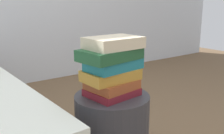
{
  "coord_description": "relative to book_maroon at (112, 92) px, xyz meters",
  "views": [
    {
      "loc": [
        -0.72,
        -0.99,
        0.93
      ],
      "look_at": [
        0.0,
        0.0,
        0.62
      ],
      "focal_mm": 41.55,
      "sensor_mm": 36.0,
      "label": 1
    }
  ],
  "objects": [
    {
      "name": "book_cream",
      "position": [
        0.01,
        0.01,
        0.25
      ],
      "size": [
        0.27,
        0.19,
        0.05
      ],
      "primitive_type": "cube",
      "rotation": [
        0.0,
        0.0,
        0.05
      ],
      "color": "beige",
      "rests_on": "book_forest"
    },
    {
      "name": "book_teal",
      "position": [
        0.01,
        -0.0,
        0.14
      ],
      "size": [
        0.28,
        0.19,
        0.05
      ],
      "primitive_type": "cube",
      "rotation": [
        0.0,
        0.0,
        0.12
      ],
      "color": "#1E727F",
      "rests_on": "book_ochre"
    },
    {
      "name": "book_rust",
      "position": [
        -0.0,
        0.0,
        0.04
      ],
      "size": [
        0.24,
        0.22,
        0.05
      ],
      "primitive_type": "cube",
      "rotation": [
        0.0,
        0.0,
        0.13
      ],
      "color": "#994723",
      "rests_on": "book_maroon"
    },
    {
      "name": "book_ochre",
      "position": [
        -0.0,
        0.0,
        0.09
      ],
      "size": [
        0.28,
        0.18,
        0.05
      ],
      "primitive_type": "cube",
      "rotation": [
        0.0,
        0.0,
        0.04
      ],
      "color": "#B7842D",
      "rests_on": "book_rust"
    },
    {
      "name": "book_forest",
      "position": [
        -0.01,
        0.0,
        0.19
      ],
      "size": [
        0.32,
        0.22,
        0.05
      ],
      "primitive_type": "cube",
      "rotation": [
        0.0,
        0.0,
        0.15
      ],
      "color": "#1E512D",
      "rests_on": "book_teal"
    },
    {
      "name": "book_maroon",
      "position": [
        0.0,
        0.0,
        0.0
      ],
      "size": [
        0.25,
        0.22,
        0.04
      ],
      "primitive_type": "cube",
      "rotation": [
        0.0,
        0.0,
        0.1
      ],
      "color": "maroon",
      "rests_on": "side_table"
    }
  ]
}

